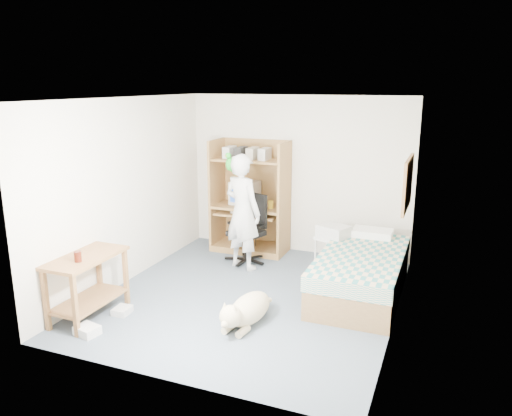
% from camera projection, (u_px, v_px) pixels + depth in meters
% --- Properties ---
extents(floor, '(4.00, 4.00, 0.00)m').
position_uv_depth(floor, '(250.00, 297.00, 6.42)').
color(floor, '#495764').
rests_on(floor, ground).
extents(wall_back, '(3.60, 0.02, 2.50)m').
position_uv_depth(wall_back, '(298.00, 175.00, 7.92)').
color(wall_back, silver).
rests_on(wall_back, floor).
extents(wall_right, '(0.02, 4.00, 2.50)m').
position_uv_depth(wall_right, '(401.00, 217.00, 5.47)').
color(wall_right, silver).
rests_on(wall_right, floor).
extents(wall_left, '(0.02, 4.00, 2.50)m').
position_uv_depth(wall_left, '(127.00, 191.00, 6.76)').
color(wall_left, silver).
rests_on(wall_left, floor).
extents(ceiling, '(3.60, 4.00, 0.02)m').
position_uv_depth(ceiling, '(250.00, 99.00, 5.81)').
color(ceiling, white).
rests_on(ceiling, wall_back).
extents(computer_hutch, '(1.20, 0.63, 1.80)m').
position_uv_depth(computer_hutch, '(251.00, 201.00, 8.04)').
color(computer_hutch, brown).
rests_on(computer_hutch, floor).
extents(bed, '(1.02, 2.02, 0.66)m').
position_uv_depth(bed, '(361.00, 273.00, 6.44)').
color(bed, brown).
rests_on(bed, floor).
extents(side_desk, '(0.50, 1.00, 0.75)m').
position_uv_depth(side_desk, '(87.00, 277.00, 5.78)').
color(side_desk, brown).
rests_on(side_desk, floor).
extents(corkboard, '(0.04, 0.94, 0.66)m').
position_uv_depth(corkboard, '(408.00, 184.00, 6.24)').
color(corkboard, '#987244').
rests_on(corkboard, wall_right).
extents(office_chair, '(0.59, 0.59, 1.03)m').
position_uv_depth(office_chair, '(249.00, 238.00, 7.65)').
color(office_chair, black).
rests_on(office_chair, floor).
extents(person, '(0.73, 0.60, 1.71)m').
position_uv_depth(person, '(243.00, 212.00, 7.25)').
color(person, silver).
rests_on(person, floor).
extents(parrot, '(0.13, 0.22, 0.34)m').
position_uv_depth(parrot, '(230.00, 163.00, 7.16)').
color(parrot, '#158B14').
rests_on(parrot, person).
extents(dog, '(0.44, 1.08, 0.41)m').
position_uv_depth(dog, '(247.00, 310.00, 5.66)').
color(dog, tan).
rests_on(dog, floor).
extents(printer_cart, '(0.56, 0.51, 0.54)m').
position_uv_depth(printer_cart, '(333.00, 250.00, 7.13)').
color(printer_cart, silver).
rests_on(printer_cart, floor).
extents(printer, '(0.51, 0.46, 0.18)m').
position_uv_depth(printer, '(334.00, 232.00, 7.06)').
color(printer, '#B3B3AE').
rests_on(printer, printer_cart).
extents(crt_monitor, '(0.43, 0.45, 0.37)m').
position_uv_depth(crt_monitor, '(245.00, 193.00, 8.05)').
color(crt_monitor, beige).
rests_on(crt_monitor, computer_hutch).
extents(keyboard, '(0.45, 0.17, 0.03)m').
position_uv_depth(keyboard, '(245.00, 212.00, 7.94)').
color(keyboard, beige).
rests_on(keyboard, computer_hutch).
extents(pencil_cup, '(0.08, 0.08, 0.12)m').
position_uv_depth(pencil_cup, '(271.00, 205.00, 7.82)').
color(pencil_cup, yellow).
rests_on(pencil_cup, computer_hutch).
extents(drink_glass, '(0.08, 0.08, 0.12)m').
position_uv_depth(drink_glass, '(78.00, 257.00, 5.52)').
color(drink_glass, '#40140A').
rests_on(drink_glass, side_desk).
extents(floor_box_a, '(0.28, 0.25, 0.10)m').
position_uv_depth(floor_box_a, '(87.00, 330.00, 5.45)').
color(floor_box_a, silver).
rests_on(floor_box_a, floor).
extents(floor_box_b, '(0.20, 0.23, 0.08)m').
position_uv_depth(floor_box_b, '(122.00, 311.00, 5.95)').
color(floor_box_b, beige).
rests_on(floor_box_b, floor).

